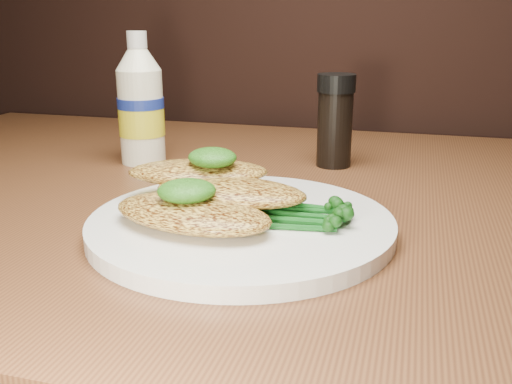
# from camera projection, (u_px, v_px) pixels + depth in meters

# --- Properties ---
(plate) EXTENTS (0.30, 0.30, 0.02)m
(plate) POSITION_uv_depth(u_px,v_px,m) (241.00, 224.00, 0.55)
(plate) COLOR white
(plate) RESTS_ON dining_table
(chicken_front) EXTENTS (0.17, 0.11, 0.03)m
(chicken_front) POSITION_uv_depth(u_px,v_px,m) (192.00, 213.00, 0.52)
(chicken_front) COLOR gold
(chicken_front) RESTS_ON plate
(chicken_mid) EXTENTS (0.16, 0.08, 0.02)m
(chicken_mid) POSITION_uv_depth(u_px,v_px,m) (230.00, 192.00, 0.56)
(chicken_mid) COLOR gold
(chicken_mid) RESTS_ON plate
(chicken_back) EXTENTS (0.16, 0.11, 0.02)m
(chicken_back) POSITION_uv_depth(u_px,v_px,m) (198.00, 172.00, 0.60)
(chicken_back) COLOR gold
(chicken_back) RESTS_ON plate
(pesto_front) EXTENTS (0.07, 0.07, 0.02)m
(pesto_front) POSITION_uv_depth(u_px,v_px,m) (187.00, 191.00, 0.52)
(pesto_front) COLOR #133708
(pesto_front) RESTS_ON chicken_front
(pesto_back) EXTENTS (0.07, 0.06, 0.02)m
(pesto_back) POSITION_uv_depth(u_px,v_px,m) (212.00, 157.00, 0.59)
(pesto_back) COLOR #133708
(pesto_back) RESTS_ON chicken_back
(broccolini_bundle) EXTENTS (0.17, 0.15, 0.02)m
(broccolini_bundle) POSITION_uv_depth(u_px,v_px,m) (288.00, 208.00, 0.54)
(broccolini_bundle) COLOR #125218
(broccolini_bundle) RESTS_ON plate
(mayo_bottle) EXTENTS (0.07, 0.07, 0.18)m
(mayo_bottle) POSITION_uv_depth(u_px,v_px,m) (140.00, 99.00, 0.79)
(mayo_bottle) COLOR white
(mayo_bottle) RESTS_ON dining_table
(pepper_grinder) EXTENTS (0.07, 0.07, 0.13)m
(pepper_grinder) POSITION_uv_depth(u_px,v_px,m) (335.00, 121.00, 0.78)
(pepper_grinder) COLOR black
(pepper_grinder) RESTS_ON dining_table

